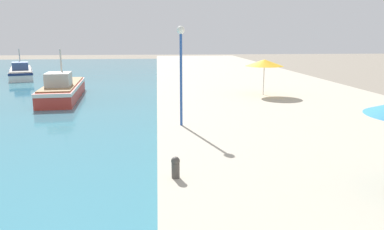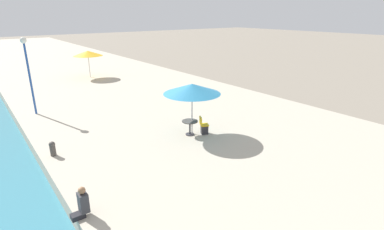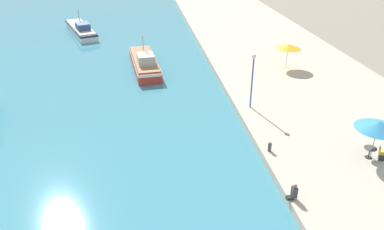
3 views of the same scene
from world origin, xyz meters
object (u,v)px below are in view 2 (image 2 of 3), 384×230
object	(u,v)px
cafe_table	(190,125)
lamppost	(27,63)
cafe_umbrella_pink	(192,89)
person_at_quay	(82,204)
cafe_chair_left	(204,128)
mooring_bollard	(53,148)
cafe_umbrella_white	(88,53)

from	to	relation	value
cafe_table	lamppost	size ratio (longest dim) A/B	0.18
cafe_umbrella_pink	cafe_table	world-z (taller)	cafe_umbrella_pink
person_at_quay	cafe_chair_left	bearing A→B (deg)	21.92
cafe_chair_left	lamppost	size ratio (longest dim) A/B	0.20
person_at_quay	mooring_bollard	size ratio (longest dim) A/B	1.52
cafe_table	cafe_chair_left	xyz separation A→B (m)	(0.64, -0.33, -0.21)
cafe_chair_left	cafe_umbrella_white	bearing A→B (deg)	-153.93
cafe_umbrella_white	mooring_bollard	xyz separation A→B (m)	(-7.01, -15.36, -1.91)
cafe_chair_left	lamppost	world-z (taller)	lamppost
lamppost	cafe_table	bearing A→B (deg)	-56.52
cafe_umbrella_white	cafe_chair_left	distance (m)	17.49
cafe_umbrella_white	person_at_quay	distance (m)	21.59
cafe_chair_left	mooring_bollard	bearing A→B (deg)	-79.79
person_at_quay	cafe_umbrella_white	bearing A→B (deg)	70.11
cafe_umbrella_pink	cafe_umbrella_white	distance (m)	17.02
cafe_umbrella_pink	cafe_table	bearing A→B (deg)	-162.49
lamppost	cafe_umbrella_pink	bearing A→B (deg)	-55.51
cafe_table	person_at_quay	distance (m)	7.17
cafe_umbrella_pink	person_at_quay	distance (m)	7.59
cafe_umbrella_pink	lamppost	xyz separation A→B (m)	(-5.69, 8.29, 0.74)
cafe_table	lamppost	distance (m)	10.32
cafe_table	cafe_chair_left	bearing A→B (deg)	-26.89
person_at_quay	lamppost	distance (m)	11.85
cafe_chair_left	person_at_quay	bearing A→B (deg)	-41.19
cafe_umbrella_white	cafe_chair_left	bearing A→B (deg)	-90.82
cafe_umbrella_pink	person_at_quay	world-z (taller)	cafe_umbrella_pink
cafe_umbrella_pink	cafe_table	xyz separation A→B (m)	(-0.18, -0.06, -1.82)
person_at_quay	mooring_bollard	xyz separation A→B (m)	(0.31, 4.87, -0.09)
cafe_table	cafe_umbrella_white	bearing A→B (deg)	87.00
cafe_umbrella_pink	lamppost	distance (m)	10.08
cafe_table	cafe_chair_left	distance (m)	0.75
cafe_chair_left	lamppost	distance (m)	10.99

